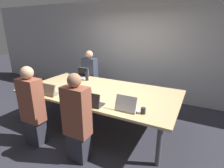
{
  "coord_description": "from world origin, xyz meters",
  "views": [
    {
      "loc": [
        1.84,
        -2.93,
        2.04
      ],
      "look_at": [
        0.25,
        0.1,
        0.93
      ],
      "focal_mm": 28.0,
      "sensor_mm": 36.0,
      "label": 1
    }
  ],
  "objects_px": {
    "cup_near_right": "(143,111)",
    "bottle_far_left": "(87,76)",
    "laptop_near_right": "(127,106)",
    "person_far_left": "(90,77)",
    "person_near_midright": "(77,120)",
    "stapler": "(89,92)",
    "person_near_left": "(32,108)",
    "laptop_near_left": "(49,92)",
    "laptop_near_midright": "(93,102)",
    "laptop_far_left": "(82,75)"
  },
  "relations": [
    {
      "from": "laptop_near_left",
      "to": "cup_near_right",
      "type": "xyz_separation_m",
      "value": [
        1.87,
        0.09,
        -0.02
      ]
    },
    {
      "from": "laptop_near_midright",
      "to": "laptop_near_right",
      "type": "relative_size",
      "value": 0.94
    },
    {
      "from": "person_near_left",
      "to": "stapler",
      "type": "height_order",
      "value": "person_near_left"
    },
    {
      "from": "laptop_near_right",
      "to": "stapler",
      "type": "bearing_deg",
      "value": -20.06
    },
    {
      "from": "cup_near_right",
      "to": "person_far_left",
      "type": "distance_m",
      "value": 2.64
    },
    {
      "from": "cup_near_right",
      "to": "bottle_far_left",
      "type": "relative_size",
      "value": 0.36
    },
    {
      "from": "laptop_far_left",
      "to": "stapler",
      "type": "relative_size",
      "value": 2.1
    },
    {
      "from": "cup_near_right",
      "to": "bottle_far_left",
      "type": "height_order",
      "value": "bottle_far_left"
    },
    {
      "from": "laptop_near_midright",
      "to": "person_near_midright",
      "type": "xyz_separation_m",
      "value": [
        -0.03,
        -0.4,
        -0.15
      ]
    },
    {
      "from": "laptop_near_left",
      "to": "laptop_near_midright",
      "type": "xyz_separation_m",
      "value": [
        1.03,
        -0.03,
        0.0
      ]
    },
    {
      "from": "laptop_near_left",
      "to": "laptop_far_left",
      "type": "xyz_separation_m",
      "value": [
        -0.18,
        1.3,
        0.01
      ]
    },
    {
      "from": "cup_near_right",
      "to": "laptop_far_left",
      "type": "height_order",
      "value": "laptop_far_left"
    },
    {
      "from": "person_far_left",
      "to": "bottle_far_left",
      "type": "height_order",
      "value": "person_far_left"
    },
    {
      "from": "laptop_far_left",
      "to": "person_far_left",
      "type": "relative_size",
      "value": 0.23
    },
    {
      "from": "laptop_near_right",
      "to": "laptop_near_left",
      "type": "bearing_deg",
      "value": 2.86
    },
    {
      "from": "person_near_midright",
      "to": "bottle_far_left",
      "type": "height_order",
      "value": "person_near_midright"
    },
    {
      "from": "laptop_near_right",
      "to": "laptop_far_left",
      "type": "height_order",
      "value": "laptop_far_left"
    },
    {
      "from": "laptop_far_left",
      "to": "stapler",
      "type": "xyz_separation_m",
      "value": [
        0.82,
        -0.87,
        -0.05
      ]
    },
    {
      "from": "bottle_far_left",
      "to": "stapler",
      "type": "distance_m",
      "value": 0.91
    },
    {
      "from": "person_near_left",
      "to": "laptop_near_right",
      "type": "relative_size",
      "value": 4.14
    },
    {
      "from": "laptop_near_midright",
      "to": "person_far_left",
      "type": "height_order",
      "value": "person_far_left"
    },
    {
      "from": "laptop_near_left",
      "to": "person_far_left",
      "type": "height_order",
      "value": "person_far_left"
    },
    {
      "from": "person_near_left",
      "to": "person_far_left",
      "type": "relative_size",
      "value": 1.0
    },
    {
      "from": "laptop_near_midright",
      "to": "laptop_far_left",
      "type": "bearing_deg",
      "value": -47.67
    },
    {
      "from": "laptop_near_right",
      "to": "bottle_far_left",
      "type": "bearing_deg",
      "value": -35.0
    },
    {
      "from": "person_near_midright",
      "to": "laptop_near_right",
      "type": "relative_size",
      "value": 4.11
    },
    {
      "from": "person_far_left",
      "to": "bottle_far_left",
      "type": "distance_m",
      "value": 0.66
    },
    {
      "from": "laptop_near_midright",
      "to": "cup_near_right",
      "type": "height_order",
      "value": "laptop_near_midright"
    },
    {
      "from": "person_far_left",
      "to": "laptop_near_right",
      "type": "bearing_deg",
      "value": -41.76
    },
    {
      "from": "bottle_far_left",
      "to": "laptop_near_right",
      "type": "bearing_deg",
      "value": -35.0
    },
    {
      "from": "laptop_near_midright",
      "to": "laptop_far_left",
      "type": "distance_m",
      "value": 1.8
    },
    {
      "from": "laptop_near_right",
      "to": "bottle_far_left",
      "type": "distance_m",
      "value": 1.87
    },
    {
      "from": "laptop_near_left",
      "to": "person_near_left",
      "type": "distance_m",
      "value": 0.48
    },
    {
      "from": "laptop_far_left",
      "to": "bottle_far_left",
      "type": "height_order",
      "value": "bottle_far_left"
    },
    {
      "from": "laptop_near_right",
      "to": "person_far_left",
      "type": "bearing_deg",
      "value": -41.76
    },
    {
      "from": "person_near_midright",
      "to": "stapler",
      "type": "bearing_deg",
      "value": -66.86
    },
    {
      "from": "laptop_near_right",
      "to": "person_far_left",
      "type": "xyz_separation_m",
      "value": [
        -1.82,
        1.63,
        -0.15
      ]
    },
    {
      "from": "laptop_near_right",
      "to": "person_far_left",
      "type": "height_order",
      "value": "person_far_left"
    },
    {
      "from": "person_near_left",
      "to": "cup_near_right",
      "type": "bearing_deg",
      "value": -163.28
    },
    {
      "from": "laptop_near_right",
      "to": "stapler",
      "type": "relative_size",
      "value": 2.23
    },
    {
      "from": "person_near_left",
      "to": "laptop_far_left",
      "type": "height_order",
      "value": "person_near_left"
    },
    {
      "from": "laptop_near_right",
      "to": "cup_near_right",
      "type": "relative_size",
      "value": 3.66
    },
    {
      "from": "person_near_midright",
      "to": "laptop_near_right",
      "type": "xyz_separation_m",
      "value": [
        0.6,
        0.51,
        0.16
      ]
    },
    {
      "from": "laptop_near_right",
      "to": "person_far_left",
      "type": "distance_m",
      "value": 2.44
    },
    {
      "from": "person_far_left",
      "to": "bottle_far_left",
      "type": "xyz_separation_m",
      "value": [
        0.29,
        -0.55,
        0.19
      ]
    },
    {
      "from": "cup_near_right",
      "to": "stapler",
      "type": "xyz_separation_m",
      "value": [
        -1.23,
        0.34,
        -0.02
      ]
    },
    {
      "from": "bottle_far_left",
      "to": "laptop_near_left",
      "type": "bearing_deg",
      "value": -93.75
    },
    {
      "from": "laptop_near_midright",
      "to": "laptop_near_right",
      "type": "height_order",
      "value": "laptop_near_right"
    },
    {
      "from": "bottle_far_left",
      "to": "stapler",
      "type": "xyz_separation_m",
      "value": [
        0.56,
        -0.72,
        -0.09
      ]
    },
    {
      "from": "laptop_near_left",
      "to": "stapler",
      "type": "xyz_separation_m",
      "value": [
        0.64,
        0.43,
        -0.04
      ]
    }
  ]
}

